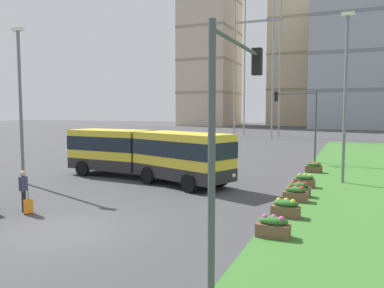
% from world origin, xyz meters
% --- Properties ---
extents(ground_plane, '(260.00, 260.00, 0.00)m').
position_xyz_m(ground_plane, '(0.00, 0.00, 0.00)').
color(ground_plane, '#424244').
extents(articulated_bus, '(11.87, 5.32, 3.00)m').
position_xyz_m(articulated_bus, '(-2.34, 10.19, 1.65)').
color(articulated_bus, yellow).
rests_on(articulated_bus, ground).
extents(car_silver_hatch, '(4.60, 2.47, 1.58)m').
position_xyz_m(car_silver_hatch, '(-6.04, 18.03, 0.75)').
color(car_silver_hatch, '#B7BABF').
rests_on(car_silver_hatch, ground).
extents(pedestrian_crossing, '(0.42, 0.46, 1.74)m').
position_xyz_m(pedestrian_crossing, '(-3.42, 1.52, 1.00)').
color(pedestrian_crossing, black).
rests_on(pedestrian_crossing, ground).
extents(rolling_suitcase, '(0.43, 0.42, 0.97)m').
position_xyz_m(rolling_suitcase, '(-2.97, 1.32, 0.31)').
color(rolling_suitcase, orange).
rests_on(rolling_suitcase, ground).
extents(flower_planter_0, '(1.10, 0.56, 0.74)m').
position_xyz_m(flower_planter_0, '(6.98, 2.00, 0.43)').
color(flower_planter_0, brown).
rests_on(flower_planter_0, grass_median).
extents(flower_planter_1, '(1.10, 0.56, 0.74)m').
position_xyz_m(flower_planter_1, '(6.98, 4.63, 0.43)').
color(flower_planter_1, brown).
rests_on(flower_planter_1, grass_median).
extents(flower_planter_2, '(1.10, 0.56, 0.74)m').
position_xyz_m(flower_planter_2, '(6.98, 7.50, 0.43)').
color(flower_planter_2, brown).
rests_on(flower_planter_2, grass_median).
extents(flower_planter_3, '(1.10, 0.56, 0.74)m').
position_xyz_m(flower_planter_3, '(6.98, 8.67, 0.43)').
color(flower_planter_3, brown).
rests_on(flower_planter_3, grass_median).
extents(flower_planter_4, '(1.10, 0.56, 0.74)m').
position_xyz_m(flower_planter_4, '(6.98, 11.14, 0.43)').
color(flower_planter_4, brown).
rests_on(flower_planter_4, grass_median).
extents(flower_planter_5, '(1.10, 0.56, 0.74)m').
position_xyz_m(flower_planter_5, '(6.98, 16.62, 0.43)').
color(flower_planter_5, brown).
rests_on(flower_planter_5, grass_median).
extents(traffic_light_far_right, '(3.57, 0.28, 5.85)m').
position_xyz_m(traffic_light_far_right, '(5.43, 22.00, 4.02)').
color(traffic_light_far_right, '#474C51').
rests_on(traffic_light_far_right, ground).
extents(traffic_light_near_right, '(0.28, 4.44, 6.13)m').
position_xyz_m(traffic_light_near_right, '(6.58, -1.55, 4.24)').
color(traffic_light_near_right, '#474C51').
rests_on(traffic_light_near_right, ground).
extents(streetlight_left, '(0.70, 0.28, 8.98)m').
position_xyz_m(streetlight_left, '(-8.50, 6.40, 4.94)').
color(streetlight_left, slate).
rests_on(streetlight_left, ground).
extents(streetlight_median, '(0.70, 0.28, 9.79)m').
position_xyz_m(streetlight_median, '(8.88, 13.34, 5.34)').
color(streetlight_median, slate).
rests_on(streetlight_median, ground).
extents(apartment_tower_west, '(14.20, 19.33, 54.34)m').
position_xyz_m(apartment_tower_west, '(-30.00, 98.81, 27.19)').
color(apartment_tower_west, '#C6B299').
rests_on(apartment_tower_west, ground).
extents(apartment_tower_westcentre, '(16.19, 15.22, 39.83)m').
position_xyz_m(apartment_tower_westcentre, '(-5.75, 107.96, 19.93)').
color(apartment_tower_westcentre, beige).
rests_on(apartment_tower_westcentre, ground).
extents(apartment_tower_centre, '(19.26, 16.82, 42.93)m').
position_xyz_m(apartment_tower_centre, '(9.03, 91.33, 21.49)').
color(apartment_tower_centre, '#9EA3AD').
rests_on(apartment_tower_centre, ground).
extents(transmission_pylon, '(9.00, 6.24, 28.41)m').
position_xyz_m(transmission_pylon, '(-5.12, 52.15, 15.61)').
color(transmission_pylon, gray).
rests_on(transmission_pylon, ground).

